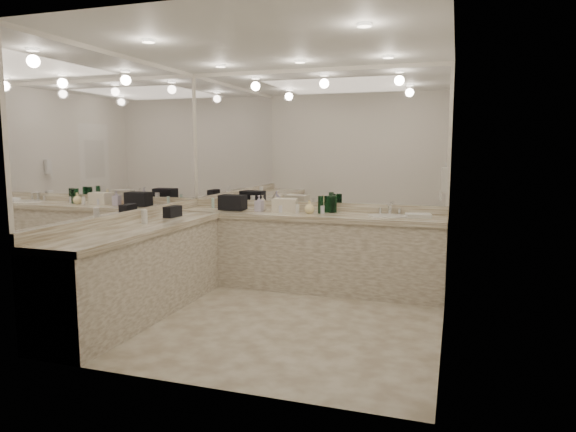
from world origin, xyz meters
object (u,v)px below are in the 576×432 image
(sink, at_px, (387,217))
(wall_phone, at_px, (444,180))
(cream_cosmetic_case, at_px, (285,205))
(soap_bottle_c, at_px, (309,207))
(black_toiletry_bag, at_px, (233,203))
(soap_bottle_b, at_px, (259,203))
(soap_bottle_a, at_px, (263,203))
(hand_towel, at_px, (418,215))

(sink, bearing_deg, wall_phone, -39.57)
(sink, xyz_separation_m, cream_cosmetic_case, (-1.22, 0.04, 0.09))
(soap_bottle_c, bearing_deg, black_toiletry_bag, -179.67)
(soap_bottle_b, height_order, soap_bottle_c, soap_bottle_b)
(wall_phone, distance_m, cream_cosmetic_case, 1.94)
(soap_bottle_a, height_order, soap_bottle_b, soap_bottle_b)
(wall_phone, distance_m, soap_bottle_a, 2.23)
(black_toiletry_bag, relative_size, soap_bottle_c, 2.00)
(wall_phone, bearing_deg, sink, 140.43)
(sink, distance_m, hand_towel, 0.34)
(sink, xyz_separation_m, soap_bottle_a, (-1.52, 0.07, 0.10))
(wall_phone, relative_size, soap_bottle_c, 1.55)
(cream_cosmetic_case, xyz_separation_m, soap_bottle_c, (0.33, -0.07, -0.01))
(hand_towel, relative_size, soap_bottle_c, 1.72)
(black_toiletry_bag, bearing_deg, cream_cosmetic_case, 7.09)
(soap_bottle_b, bearing_deg, soap_bottle_c, -0.25)
(black_toiletry_bag, height_order, soap_bottle_c, black_toiletry_bag)
(hand_towel, bearing_deg, sink, -178.68)
(black_toiletry_bag, bearing_deg, sink, 1.13)
(black_toiletry_bag, distance_m, soap_bottle_c, 0.97)
(soap_bottle_a, bearing_deg, soap_bottle_c, -9.17)
(cream_cosmetic_case, relative_size, soap_bottle_c, 1.87)
(sink, bearing_deg, soap_bottle_b, -178.93)
(soap_bottle_a, distance_m, soap_bottle_c, 0.63)
(soap_bottle_a, bearing_deg, wall_phone, -15.01)
(sink, relative_size, cream_cosmetic_case, 1.52)
(wall_phone, bearing_deg, cream_cosmetic_case, 163.44)
(sink, height_order, wall_phone, wall_phone)
(black_toiletry_bag, xyz_separation_m, cream_cosmetic_case, (0.65, 0.08, -0.01))
(black_toiletry_bag, height_order, hand_towel, black_toiletry_bag)
(black_toiletry_bag, distance_m, soap_bottle_a, 0.37)
(hand_towel, distance_m, soap_bottle_c, 1.23)
(black_toiletry_bag, xyz_separation_m, soap_bottle_a, (0.35, 0.11, 0.01))
(wall_phone, xyz_separation_m, hand_towel, (-0.27, 0.51, -0.43))
(wall_phone, bearing_deg, hand_towel, 118.08)
(cream_cosmetic_case, distance_m, soap_bottle_c, 0.33)
(hand_towel, xyz_separation_m, soap_bottle_c, (-1.23, -0.04, 0.06))
(sink, xyz_separation_m, soap_bottle_c, (-0.90, -0.03, 0.08))
(wall_phone, distance_m, hand_towel, 0.72)
(wall_phone, relative_size, black_toiletry_bag, 0.78)
(sink, height_order, soap_bottle_c, soap_bottle_c)
(hand_towel, xyz_separation_m, soap_bottle_a, (-1.85, 0.06, 0.07))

